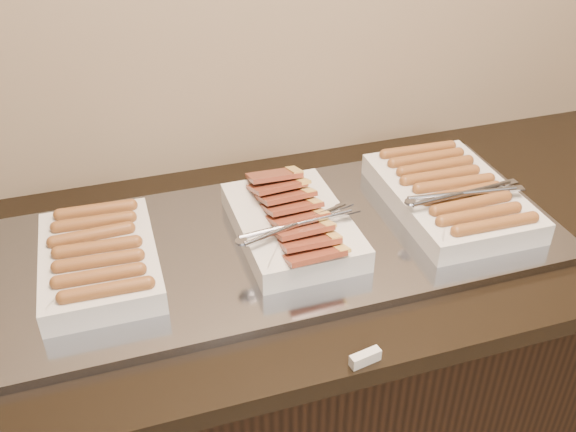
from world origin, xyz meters
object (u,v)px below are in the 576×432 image
Objects in this scene: dish_left at (99,258)px; dish_center at (292,223)px; dish_right at (450,194)px; warming_tray at (275,242)px; counter at (287,387)px.

dish_center is at bearing -0.03° from dish_left.
dish_left is 0.84× the size of dish_right.
dish_right reaches higher than warming_tray.
dish_right is (0.37, 0.00, -0.00)m from dish_center.
counter is at bearing 0.00° from warming_tray.
dish_right is (0.38, -0.00, 0.50)m from counter.
warming_tray reaches higher than counter.
dish_center reaches higher than dish_left.
dish_left is at bearing 180.00° from warming_tray.
warming_tray is (-0.03, 0.00, 0.46)m from counter.
warming_tray is 0.41m from dish_right.
warming_tray is 0.36m from dish_left.
warming_tray is at bearing -179.73° from dish_right.
dish_center reaches higher than warming_tray.
counter is 5.75× the size of dish_center.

